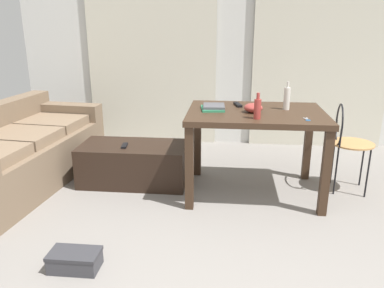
{
  "coord_description": "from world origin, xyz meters",
  "views": [
    {
      "loc": [
        -0.03,
        -1.6,
        1.55
      ],
      "look_at": [
        -0.38,
        1.88,
        0.43
      ],
      "focal_mm": 35.82,
      "sensor_mm": 36.0,
      "label": 1
    }
  ],
  "objects_px": {
    "bottle_far": "(257,108)",
    "shoebox": "(75,260)",
    "coffee_table": "(134,164)",
    "tv_remote_primary": "(124,146)",
    "wire_chair": "(346,137)",
    "craft_table": "(256,123)",
    "tv_remote_on_table": "(238,105)",
    "couch": "(16,154)",
    "book_stack": "(213,107)",
    "bottle_near": "(287,98)",
    "bowl": "(253,108)",
    "scissors": "(307,120)"
  },
  "relations": [
    {
      "from": "book_stack",
      "to": "tv_remote_on_table",
      "type": "height_order",
      "value": "book_stack"
    },
    {
      "from": "bottle_near",
      "to": "scissors",
      "type": "relative_size",
      "value": 2.46
    },
    {
      "from": "bowl",
      "to": "bottle_near",
      "type": "bearing_deg",
      "value": 25.31
    },
    {
      "from": "bottle_far",
      "to": "bowl",
      "type": "height_order",
      "value": "bottle_far"
    },
    {
      "from": "craft_table",
      "to": "tv_remote_on_table",
      "type": "bearing_deg",
      "value": 126.09
    },
    {
      "from": "book_stack",
      "to": "shoebox",
      "type": "bearing_deg",
      "value": -121.24
    },
    {
      "from": "couch",
      "to": "wire_chair",
      "type": "height_order",
      "value": "wire_chair"
    },
    {
      "from": "tv_remote_on_table",
      "to": "shoebox",
      "type": "bearing_deg",
      "value": -137.49
    },
    {
      "from": "coffee_table",
      "to": "bowl",
      "type": "relative_size",
      "value": 6.36
    },
    {
      "from": "tv_remote_on_table",
      "to": "tv_remote_primary",
      "type": "distance_m",
      "value": 1.16
    },
    {
      "from": "scissors",
      "to": "bowl",
      "type": "bearing_deg",
      "value": 151.29
    },
    {
      "from": "bottle_far",
      "to": "tv_remote_primary",
      "type": "relative_size",
      "value": 1.5
    },
    {
      "from": "bottle_far",
      "to": "shoebox",
      "type": "xyz_separation_m",
      "value": [
        -1.2,
        -1.04,
        -0.81
      ]
    },
    {
      "from": "craft_table",
      "to": "book_stack",
      "type": "height_order",
      "value": "book_stack"
    },
    {
      "from": "scissors",
      "to": "craft_table",
      "type": "bearing_deg",
      "value": 144.59
    },
    {
      "from": "tv_remote_primary",
      "to": "bottle_near",
      "type": "bearing_deg",
      "value": -5.63
    },
    {
      "from": "couch",
      "to": "scissors",
      "type": "bearing_deg",
      "value": -5.34
    },
    {
      "from": "wire_chair",
      "to": "shoebox",
      "type": "relative_size",
      "value": 2.55
    },
    {
      "from": "book_stack",
      "to": "tv_remote_primary",
      "type": "relative_size",
      "value": 1.91
    },
    {
      "from": "couch",
      "to": "craft_table",
      "type": "distance_m",
      "value": 2.35
    },
    {
      "from": "tv_remote_on_table",
      "to": "scissors",
      "type": "xyz_separation_m",
      "value": [
        0.56,
        -0.5,
        -0.01
      ]
    },
    {
      "from": "bowl",
      "to": "scissors",
      "type": "bearing_deg",
      "value": -28.71
    },
    {
      "from": "wire_chair",
      "to": "couch",
      "type": "bearing_deg",
      "value": -176.68
    },
    {
      "from": "craft_table",
      "to": "bottle_near",
      "type": "height_order",
      "value": "bottle_near"
    },
    {
      "from": "scissors",
      "to": "tv_remote_primary",
      "type": "relative_size",
      "value": 0.72
    },
    {
      "from": "couch",
      "to": "book_stack",
      "type": "height_order",
      "value": "book_stack"
    },
    {
      "from": "book_stack",
      "to": "wire_chair",
      "type": "bearing_deg",
      "value": 5.9
    },
    {
      "from": "coffee_table",
      "to": "wire_chair",
      "type": "bearing_deg",
      "value": 1.06
    },
    {
      "from": "bottle_near",
      "to": "tv_remote_on_table",
      "type": "distance_m",
      "value": 0.46
    },
    {
      "from": "shoebox",
      "to": "coffee_table",
      "type": "bearing_deg",
      "value": 88.53
    },
    {
      "from": "bottle_far",
      "to": "book_stack",
      "type": "height_order",
      "value": "bottle_far"
    },
    {
      "from": "bottle_near",
      "to": "bowl",
      "type": "height_order",
      "value": "bottle_near"
    },
    {
      "from": "coffee_table",
      "to": "tv_remote_primary",
      "type": "relative_size",
      "value": 7.25
    },
    {
      "from": "couch",
      "to": "book_stack",
      "type": "distance_m",
      "value": 2.0
    },
    {
      "from": "wire_chair",
      "to": "tv_remote_on_table",
      "type": "bearing_deg",
      "value": 176.32
    },
    {
      "from": "coffee_table",
      "to": "shoebox",
      "type": "height_order",
      "value": "coffee_table"
    },
    {
      "from": "couch",
      "to": "tv_remote_on_table",
      "type": "distance_m",
      "value": 2.23
    },
    {
      "from": "tv_remote_primary",
      "to": "bowl",
      "type": "bearing_deg",
      "value": -12.07
    },
    {
      "from": "tv_remote_primary",
      "to": "scissors",
      "type": "bearing_deg",
      "value": -18.76
    },
    {
      "from": "wire_chair",
      "to": "craft_table",
      "type": "bearing_deg",
      "value": -169.58
    },
    {
      "from": "couch",
      "to": "coffee_table",
      "type": "distance_m",
      "value": 1.16
    },
    {
      "from": "coffee_table",
      "to": "bowl",
      "type": "bearing_deg",
      "value": -8.3
    },
    {
      "from": "book_stack",
      "to": "scissors",
      "type": "distance_m",
      "value": 0.84
    },
    {
      "from": "shoebox",
      "to": "tv_remote_primary",
      "type": "bearing_deg",
      "value": 91.38
    },
    {
      "from": "scissors",
      "to": "tv_remote_primary",
      "type": "height_order",
      "value": "scissors"
    },
    {
      "from": "wire_chair",
      "to": "shoebox",
      "type": "xyz_separation_m",
      "value": [
        -2.06,
        -1.49,
        -0.46
      ]
    },
    {
      "from": "bowl",
      "to": "shoebox",
      "type": "xyz_separation_m",
      "value": [
        -1.18,
        -1.28,
        -0.76
      ]
    },
    {
      "from": "coffee_table",
      "to": "tv_remote_primary",
      "type": "xyz_separation_m",
      "value": [
        -0.07,
        -0.06,
        0.21
      ]
    },
    {
      "from": "bowl",
      "to": "book_stack",
      "type": "relative_size",
      "value": 0.6
    },
    {
      "from": "wire_chair",
      "to": "bottle_far",
      "type": "bearing_deg",
      "value": -152.74
    }
  ]
}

